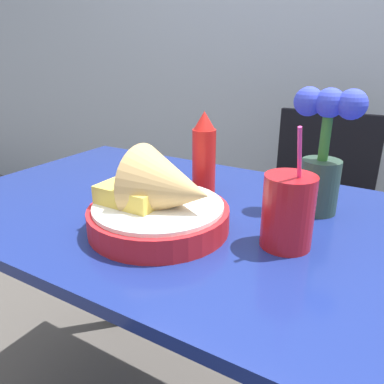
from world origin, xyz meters
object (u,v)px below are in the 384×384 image
(chair_far_window, at_px, (316,201))
(flower_vase, at_px, (324,151))
(food_basket, at_px, (163,203))
(ketchup_bottle, at_px, (204,154))
(drink_cup, at_px, (288,214))

(chair_far_window, xyz_separation_m, flower_vase, (0.13, -0.66, 0.38))
(food_basket, relative_size, flower_vase, 1.05)
(ketchup_bottle, bearing_deg, drink_cup, -32.02)
(drink_cup, relative_size, flower_vase, 0.85)
(drink_cup, xyz_separation_m, flower_vase, (0.01, 0.19, 0.08))
(ketchup_bottle, xyz_separation_m, drink_cup, (0.26, -0.17, -0.03))
(ketchup_bottle, height_order, flower_vase, flower_vase)
(food_basket, xyz_separation_m, flower_vase, (0.24, 0.25, 0.08))
(chair_far_window, relative_size, food_basket, 3.06)
(drink_cup, bearing_deg, chair_far_window, 97.96)
(chair_far_window, relative_size, drink_cup, 3.77)
(ketchup_bottle, distance_m, flower_vase, 0.28)
(chair_far_window, height_order, ketchup_bottle, ketchup_bottle)
(chair_far_window, distance_m, ketchup_bottle, 0.78)
(ketchup_bottle, bearing_deg, food_basket, -80.95)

